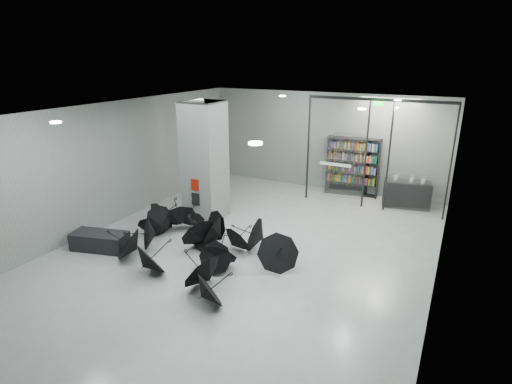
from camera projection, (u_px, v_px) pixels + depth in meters
The scene contains 10 objects.
room at pixel (240, 158), 10.59m from camera, with size 14.00×14.02×4.01m.
column at pixel (205, 161), 13.63m from camera, with size 1.20×1.20×4.00m, color slate.
fire_cabinet at pixel (195, 185), 13.31m from camera, with size 0.28×0.04×0.38m, color #A50A07.
info_panel at pixel (196, 199), 13.47m from camera, with size 0.30×0.03×0.42m, color black.
exit_sign at pixel (378, 104), 13.71m from camera, with size 0.30×0.06×0.15m, color #0CE533.
glass_partition at pixel (375, 150), 14.41m from camera, with size 5.06×0.08×4.00m.
bench at pixel (100, 241), 11.79m from camera, with size 1.60×0.69×0.51m, color black.
bookshelf at pixel (352, 167), 16.23m from camera, with size 2.11×0.42×2.32m, color black, non-canonical shape.
shop_counter at pixel (406, 194), 15.03m from camera, with size 1.66×0.66×1.00m, color black.
umbrella_cluster at pixel (196, 243), 11.55m from camera, with size 6.08×4.56×1.33m.
Camera 1 is at (5.09, -9.00, 5.37)m, focal length 28.46 mm.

